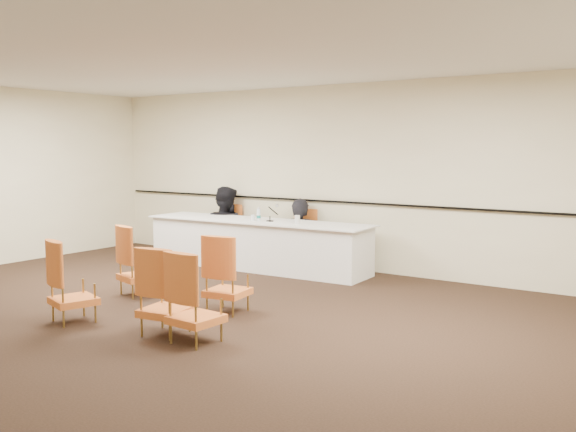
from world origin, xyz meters
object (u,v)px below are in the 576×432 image
object	(u,v)px
panelist_main_chair	(300,238)
aud_chair_front_left	(139,260)
aud_chair_back_right	(196,297)
panelist_second	(225,236)
coffee_cup	(297,220)
panelist_second_chair	(225,231)
drinking_glass	(253,218)
water_bottle	(259,214)
panelist_main	(300,249)
aud_chair_back_mid	(165,290)
microphone	(270,213)
aud_chair_front_mid	(227,274)
panel_table	(257,244)
aud_chair_back_left	(73,281)

from	to	relation	value
panelist_main_chair	aud_chair_front_left	distance (m)	3.10
panelist_main_chair	aud_chair_back_right	xyz separation A→B (m)	(1.52, -4.20, 0.00)
panelist_second	coffee_cup	distance (m)	2.11
panelist_second_chair	drinking_glass	bearing A→B (deg)	-31.90
water_bottle	aud_chair_back_right	xyz separation A→B (m)	(1.90, -3.57, -0.43)
panelist_second_chair	aud_chair_back_right	xyz separation A→B (m)	(3.10, -4.13, 0.00)
panelist_main	water_bottle	distance (m)	0.97
panelist_main	coffee_cup	world-z (taller)	panelist_main
panelist_second_chair	aud_chair_back_mid	distance (m)	4.86
panelist_second_chair	water_bottle	xyz separation A→B (m)	(1.19, -0.56, 0.43)
water_bottle	microphone	bearing A→B (deg)	-3.91
aud_chair_front_mid	aud_chair_back_right	distance (m)	1.23
panelist_main	microphone	xyz separation A→B (m)	(-0.15, -0.65, 0.66)
coffee_cup	aud_chair_front_left	xyz separation A→B (m)	(-0.97, -2.39, -0.39)
panelist_second	aud_chair_back_mid	distance (m)	4.86
panel_table	coffee_cup	distance (m)	0.95
panelist_second_chair	aud_chair_back_mid	size ratio (longest dim) A/B	1.00
panelist_second_chair	aud_chair_back_left	size ratio (longest dim) A/B	1.00
microphone	coffee_cup	distance (m)	0.54
panel_table	panelist_main	distance (m)	0.76
panelist_main_chair	drinking_glass	xyz separation A→B (m)	(-0.45, -0.71, 0.37)
microphone	aud_chair_back_mid	world-z (taller)	microphone
panelist_main_chair	aud_chair_back_right	distance (m)	4.46
water_bottle	aud_chair_front_left	distance (m)	2.46
aud_chair_front_left	aud_chair_front_mid	world-z (taller)	same
panelist_main_chair	aud_chair_back_left	distance (m)	4.41
aud_chair_back_left	aud_chair_back_mid	xyz separation A→B (m)	(1.22, 0.25, 0.00)
panel_table	panelist_second	world-z (taller)	panelist_second
water_bottle	aud_chair_front_left	world-z (taller)	water_bottle
panelist_second_chair	aud_chair_back_right	bearing A→B (deg)	-55.71
drinking_glass	water_bottle	bearing A→B (deg)	49.20
water_bottle	drinking_glass	bearing A→B (deg)	-130.80
panelist_main	aud_chair_back_mid	distance (m)	4.29
aud_chair_back_right	coffee_cup	bearing A→B (deg)	110.27
panelist_main	panelist_main_chair	world-z (taller)	panelist_main
panelist_main	water_bottle	size ratio (longest dim) A/B	7.73
panelist_main_chair	panelist_second_chair	distance (m)	1.58
panelist_second	drinking_glass	bearing A→B (deg)	145.76
water_bottle	aud_chair_back_right	size ratio (longest dim) A/B	0.23
panel_table	aud_chair_front_mid	distance (m)	2.87
microphone	water_bottle	bearing A→B (deg)	-171.61
panelist_second	aud_chair_front_left	distance (m)	3.14
aud_chair_back_mid	panelist_main	bearing A→B (deg)	94.68
panelist_second_chair	microphone	world-z (taller)	microphone
aud_chair_back_mid	drinking_glass	bearing A→B (deg)	104.00
panelist_main_chair	aud_chair_front_left	size ratio (longest dim) A/B	1.00
panel_table	microphone	distance (m)	0.62
panelist_main	aud_chair_back_right	world-z (taller)	panelist_main
panelist_second	aud_chair_front_left	world-z (taller)	panelist_second
coffee_cup	aud_chair_back_mid	world-z (taller)	aud_chair_back_mid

